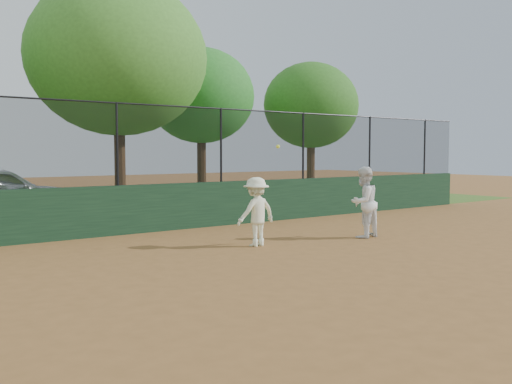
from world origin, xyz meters
TOP-DOWN VIEW (x-y plane):
  - ground at (0.00, 0.00)m, footprint 80.00×80.00m
  - back_wall at (0.00, 6.00)m, footprint 26.00×0.20m
  - grass_strip at (0.00, 12.00)m, footprint 36.00×12.00m
  - player_second at (3.89, 2.10)m, footprint 0.87×0.71m
  - player_main at (1.16, 2.67)m, footprint 0.98×0.65m
  - fence_assembly at (-0.03, 6.00)m, footprint 26.00×0.06m
  - tree_2 at (1.65, 10.71)m, footprint 5.91×5.38m
  - tree_3 at (5.80, 12.31)m, footprint 4.33×3.94m
  - tree_4 at (10.96, 11.55)m, footprint 4.32×3.93m

SIDE VIEW (x-z plane):
  - ground at x=0.00m, z-range 0.00..0.00m
  - grass_strip at x=0.00m, z-range 0.00..0.01m
  - back_wall at x=0.00m, z-range 0.00..1.20m
  - player_main at x=1.16m, z-range -0.35..1.82m
  - player_second at x=3.89m, z-range 0.00..1.66m
  - fence_assembly at x=-0.03m, z-range 1.24..3.24m
  - tree_4 at x=10.96m, z-range 1.08..6.99m
  - tree_3 at x=5.80m, z-range 1.16..7.26m
  - tree_2 at x=1.65m, z-range 1.26..8.91m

